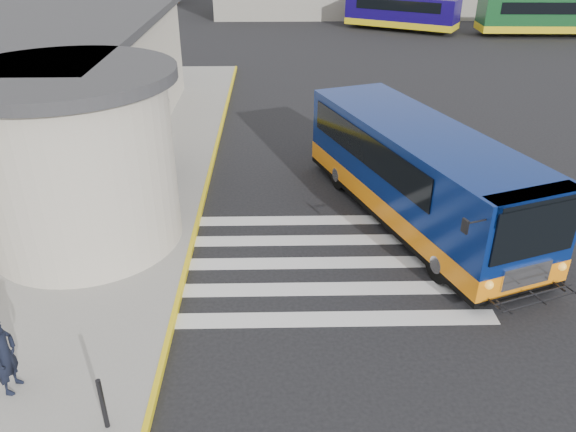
{
  "coord_description": "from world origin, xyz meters",
  "views": [
    {
      "loc": [
        -1.62,
        -13.55,
        8.33
      ],
      "look_at": [
        -1.34,
        -0.5,
        1.3
      ],
      "focal_mm": 35.0,
      "sensor_mm": 36.0,
      "label": 1
    }
  ],
  "objects_px": {
    "pedestrian_b": "(38,253)",
    "far_bus_a": "(402,11)",
    "transit_bus": "(417,177)",
    "pedestrian_a": "(5,356)",
    "bollard": "(103,404)",
    "far_bus_b": "(543,14)"
  },
  "relations": [
    {
      "from": "pedestrian_b",
      "to": "far_bus_a",
      "type": "bearing_deg",
      "value": 139.78
    },
    {
      "from": "transit_bus",
      "to": "far_bus_b",
      "type": "xyz_separation_m",
      "value": [
        16.24,
        29.34,
        0.19
      ]
    },
    {
      "from": "pedestrian_a",
      "to": "far_bus_b",
      "type": "bearing_deg",
      "value": -28.07
    },
    {
      "from": "far_bus_a",
      "to": "transit_bus",
      "type": "bearing_deg",
      "value": -160.58
    },
    {
      "from": "bollard",
      "to": "pedestrian_b",
      "type": "bearing_deg",
      "value": 120.96
    },
    {
      "from": "far_bus_a",
      "to": "pedestrian_b",
      "type": "bearing_deg",
      "value": -174.56
    },
    {
      "from": "pedestrian_b",
      "to": "far_bus_a",
      "type": "xyz_separation_m",
      "value": [
        16.07,
        35.17,
        0.53
      ]
    },
    {
      "from": "pedestrian_a",
      "to": "far_bus_a",
      "type": "bearing_deg",
      "value": -14.44
    },
    {
      "from": "bollard",
      "to": "far_bus_a",
      "type": "relative_size",
      "value": 0.13
    },
    {
      "from": "transit_bus",
      "to": "bollard",
      "type": "distance_m",
      "value": 10.88
    },
    {
      "from": "far_bus_a",
      "to": "far_bus_b",
      "type": "relative_size",
      "value": 0.93
    },
    {
      "from": "pedestrian_b",
      "to": "far_bus_a",
      "type": "height_order",
      "value": "far_bus_a"
    },
    {
      "from": "pedestrian_b",
      "to": "bollard",
      "type": "xyz_separation_m",
      "value": [
        2.81,
        -4.68,
        -0.25
      ]
    },
    {
      "from": "pedestrian_b",
      "to": "far_bus_b",
      "type": "bearing_deg",
      "value": 125.44
    },
    {
      "from": "transit_bus",
      "to": "pedestrian_a",
      "type": "distance_m",
      "value": 11.74
    },
    {
      "from": "far_bus_a",
      "to": "far_bus_b",
      "type": "bearing_deg",
      "value": -73.61
    },
    {
      "from": "pedestrian_a",
      "to": "bollard",
      "type": "relative_size",
      "value": 1.48
    },
    {
      "from": "bollard",
      "to": "far_bus_b",
      "type": "relative_size",
      "value": 0.12
    },
    {
      "from": "pedestrian_a",
      "to": "far_bus_a",
      "type": "height_order",
      "value": "far_bus_a"
    },
    {
      "from": "pedestrian_b",
      "to": "far_bus_b",
      "type": "relative_size",
      "value": 0.17
    },
    {
      "from": "pedestrian_b",
      "to": "bollard",
      "type": "height_order",
      "value": "pedestrian_b"
    },
    {
      "from": "bollard",
      "to": "far_bus_b",
      "type": "xyz_separation_m",
      "value": [
        23.56,
        37.36,
        0.88
      ]
    }
  ]
}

